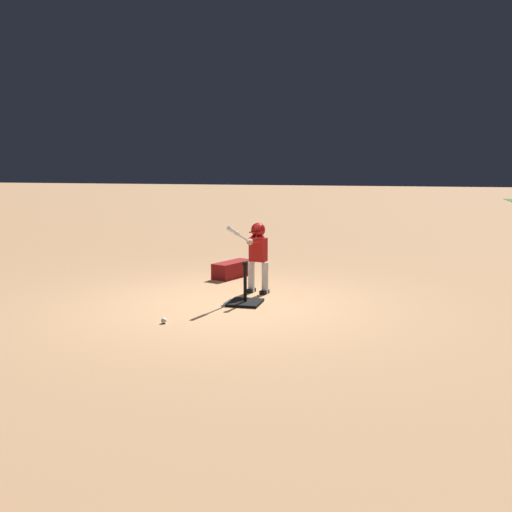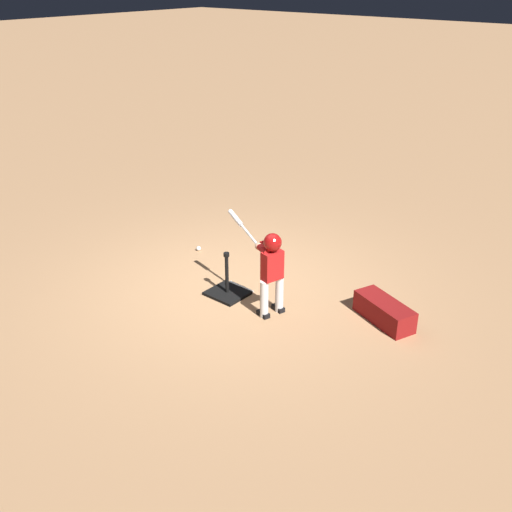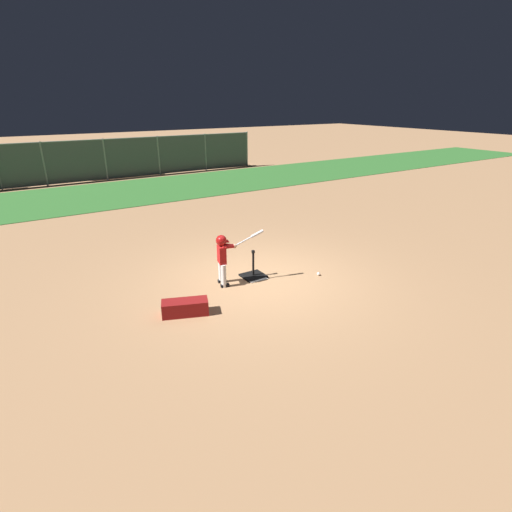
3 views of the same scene
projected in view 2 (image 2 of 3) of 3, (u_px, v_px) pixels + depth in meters
ground_plane at (234, 286)px, 8.29m from camera, size 90.00×90.00×0.00m
home_plate at (231, 292)px, 8.13m from camera, size 0.46×0.46×0.02m
batting_tee at (227, 290)px, 8.06m from camera, size 0.51×0.45×0.62m
batter_child at (270, 263)px, 7.36m from camera, size 1.02×0.43×1.15m
baseball at (199, 248)px, 9.32m from camera, size 0.07×0.07×0.07m
equipment_bag at (384, 311)px, 7.42m from camera, size 0.90×0.60×0.28m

